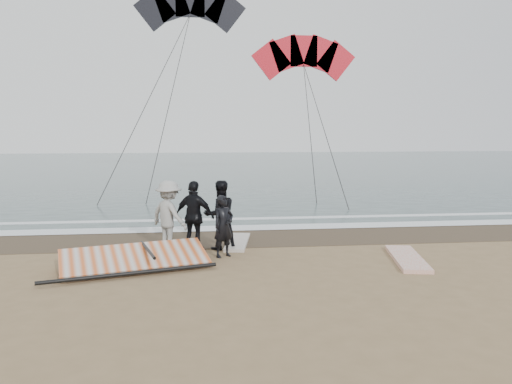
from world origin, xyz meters
TOP-DOWN VIEW (x-y plane):
  - ground at (0.00, 0.00)m, footprint 120.00×120.00m
  - sea at (0.00, 33.00)m, footprint 120.00×54.00m
  - wet_sand at (0.00, 4.50)m, footprint 120.00×2.80m
  - foam_near at (0.00, 5.90)m, footprint 120.00×0.90m
  - foam_far at (0.00, 7.60)m, footprint 120.00×0.45m
  - man_main at (-0.77, 2.26)m, footprint 0.71×0.64m
  - board_white at (3.85, 1.37)m, footprint 1.16×2.56m
  - board_cream at (-0.30, 3.73)m, footprint 0.94×2.22m
  - trio_cluster at (-1.60, 3.12)m, footprint 2.64×1.44m
  - sail_rig at (-2.99, 1.52)m, footprint 3.84×2.54m
  - kite_red at (5.50, 22.43)m, footprint 7.75×6.84m
  - kite_dark at (-1.86, 22.74)m, footprint 8.03×5.81m

SIDE VIEW (x-z plane):
  - ground at x=0.00m, z-range 0.00..0.00m
  - wet_sand at x=0.00m, z-range 0.00..0.01m
  - sea at x=0.00m, z-range 0.00..0.02m
  - foam_near at x=0.00m, z-range 0.02..0.03m
  - foam_far at x=0.00m, z-range 0.02..0.03m
  - board_cream at x=-0.30m, z-range 0.00..0.09m
  - board_white at x=3.85m, z-range 0.00..0.10m
  - sail_rig at x=-2.99m, z-range -0.05..0.44m
  - man_main at x=-0.77m, z-range 0.00..1.62m
  - trio_cluster at x=-1.60m, z-range -0.01..1.93m
  - kite_red at x=5.50m, z-range 0.07..15.50m
  - kite_dark at x=-1.86m, z-range 2.77..18.81m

